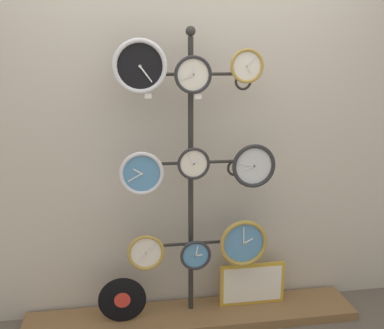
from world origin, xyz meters
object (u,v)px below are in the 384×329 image
at_px(clock_top_center, 193,75).
at_px(clock_bottom_right, 243,243).
at_px(clock_bottom_left, 146,252).
at_px(clock_middle_left, 142,173).
at_px(clock_bottom_center, 196,255).
at_px(clock_top_right, 247,66).
at_px(clock_top_left, 140,66).
at_px(clock_middle_center, 193,164).
at_px(display_stand, 191,236).
at_px(vinyl_record, 122,300).
at_px(picture_frame, 252,284).
at_px(clock_middle_right, 254,166).

distance_m(clock_top_center, clock_bottom_right, 1.12).
bearing_deg(clock_top_center, clock_bottom_left, -178.93).
xyz_separation_m(clock_top_center, clock_middle_left, (-0.32, -0.03, -0.57)).
height_order(clock_top_center, clock_bottom_center, clock_top_center).
bearing_deg(clock_top_right, clock_top_left, -179.27).
bearing_deg(clock_middle_center, clock_top_right, 3.36).
xyz_separation_m(display_stand, clock_middle_center, (-0.00, -0.11, 0.51)).
relative_size(display_stand, clock_bottom_center, 9.54).
relative_size(display_stand, clock_top_center, 8.50).
height_order(vinyl_record, picture_frame, vinyl_record).
distance_m(clock_top_center, vinyl_record, 1.48).
relative_size(display_stand, clock_bottom_left, 8.05).
relative_size(clock_middle_left, clock_bottom_right, 0.84).
relative_size(clock_middle_center, picture_frame, 0.44).
xyz_separation_m(clock_top_right, clock_bottom_left, (-0.62, -0.00, -1.14)).
xyz_separation_m(clock_bottom_center, vinyl_record, (-0.47, 0.02, -0.28)).
bearing_deg(clock_top_right, clock_bottom_right, -64.49).
bearing_deg(clock_bottom_right, clock_middle_left, -179.01).
relative_size(clock_bottom_left, clock_bottom_center, 1.18).
distance_m(clock_middle_center, clock_middle_right, 0.39).
bearing_deg(clock_bottom_center, clock_middle_left, -178.96).
bearing_deg(clock_middle_left, clock_top_left, 66.06).
bearing_deg(display_stand, picture_frame, -1.64).
bearing_deg(clock_bottom_center, vinyl_record, 177.53).
distance_m(clock_middle_left, clock_bottom_left, 0.52).
xyz_separation_m(display_stand, clock_bottom_right, (0.33, -0.10, -0.03)).
height_order(clock_bottom_left, picture_frame, clock_bottom_left).
height_order(clock_middle_center, vinyl_record, clock_middle_center).
relative_size(clock_bottom_center, clock_bottom_right, 0.63).
xyz_separation_m(clock_middle_left, clock_bottom_left, (0.01, 0.02, -0.52)).
relative_size(clock_middle_left, clock_bottom_center, 1.34).
bearing_deg(clock_top_left, clock_bottom_left, 42.06).
height_order(clock_middle_right, picture_frame, clock_middle_right).
xyz_separation_m(clock_top_left, clock_top_right, (0.63, 0.01, -0.00)).
relative_size(display_stand, vinyl_record, 6.22).
bearing_deg(clock_bottom_right, clock_top_right, 115.51).
xyz_separation_m(clock_bottom_left, vinyl_record, (-0.16, 0.00, -0.32)).
distance_m(clock_bottom_center, picture_frame, 0.51).
xyz_separation_m(clock_middle_left, clock_middle_right, (0.70, 0.03, 0.01)).
height_order(clock_top_center, clock_top_right, clock_top_right).
bearing_deg(clock_top_left, clock_middle_left, -113.94).
xyz_separation_m(clock_middle_left, clock_bottom_right, (0.64, 0.01, -0.50)).
distance_m(clock_middle_right, clock_bottom_left, 0.87).
height_order(clock_top_left, picture_frame, clock_top_left).
height_order(display_stand, clock_middle_center, display_stand).
relative_size(clock_middle_center, clock_bottom_center, 1.00).
height_order(clock_middle_left, clock_middle_center, clock_middle_center).
height_order(clock_top_center, clock_bottom_left, clock_top_center).
bearing_deg(display_stand, clock_top_left, -162.41).
bearing_deg(clock_top_right, clock_middle_center, -176.64).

